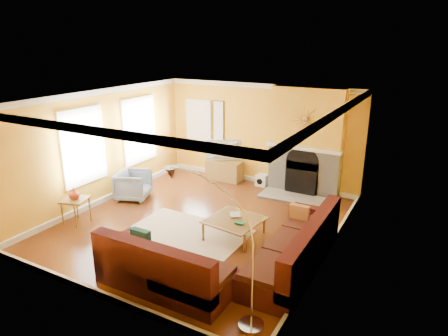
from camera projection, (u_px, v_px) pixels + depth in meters
The scene contains 27 objects.
floor at pixel (201, 223), 8.63m from camera, with size 5.50×6.00×0.02m, color brown.
ceiling at pixel (199, 97), 7.79m from camera, with size 5.50×6.00×0.02m, color white.
wall_back at pixel (260, 134), 10.72m from camera, with size 5.50×0.02×2.70m, color gold.
wall_front at pixel (88, 218), 5.70m from camera, with size 5.50×0.02×2.70m, color gold.
wall_left at pixel (102, 147), 9.48m from camera, with size 0.02×6.00×2.70m, color gold.
wall_right at pixel (335, 186), 6.94m from camera, with size 0.02×6.00×2.70m, color gold.
baseboard at pixel (201, 220), 8.61m from camera, with size 5.50×6.00×0.12m, color white, non-canonical shape.
crown_molding at pixel (199, 101), 7.81m from camera, with size 5.50×6.00×0.12m, color white, non-canonical shape.
window_left_near at pixel (139, 130), 10.50m from camera, with size 0.06×1.22×1.72m, color white.
window_left_far at pixel (83, 146), 8.91m from camera, with size 0.06×1.22×1.72m, color white.
window_back at pixel (199, 121), 11.49m from camera, with size 0.82×0.06×1.22m, color white.
wall_art at pixel (219, 121), 11.18m from camera, with size 0.34×0.04×1.14m, color white.
fireplace at pixel (306, 142), 9.93m from camera, with size 1.80×0.40×2.70m, color #9D9A94, non-canonical shape.
mantel at pixel (303, 148), 9.76m from camera, with size 1.92×0.22×0.08m, color white.
hearth at pixel (296, 198), 9.87m from camera, with size 1.80×0.70×0.06m, color #9D9A94.
sunburst at pixel (305, 120), 9.55m from camera, with size 0.70×0.04×0.70m, color olive, non-canonical shape.
rug at pixel (183, 235), 8.06m from camera, with size 2.40×1.80×0.02m, color beige.
sectional_sofa at pixel (228, 236), 7.11m from camera, with size 3.11×3.40×0.90m, color #451617, non-canonical shape.
coffee_table at pixel (234, 228), 7.96m from camera, with size 1.00×1.00×0.40m, color white, non-canonical shape.
media_console at pixel (224, 170), 11.20m from camera, with size 1.00×0.45×0.55m, color olive.
tv at pixel (224, 151), 11.03m from camera, with size 1.02×0.13×0.59m, color black.
subwoofer at pixel (262, 180), 10.80m from camera, with size 0.30×0.30×0.30m, color white.
armchair at pixel (133, 185), 9.83m from camera, with size 0.76×0.78×0.71m, color gray.
side_table at pixel (76, 211), 8.56m from camera, with size 0.50×0.50×0.55m, color olive, non-canonical shape.
vase at pixel (74, 193), 8.44m from camera, with size 0.24×0.24×0.25m, color red.
book at pixel (230, 215), 8.05m from camera, with size 0.20×0.27×0.03m, color white.
arc_lamp at pixel (215, 249), 5.43m from camera, with size 1.35×0.36×2.12m, color silver, non-canonical shape.
Camera 1 is at (4.21, -6.63, 3.79)m, focal length 32.00 mm.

